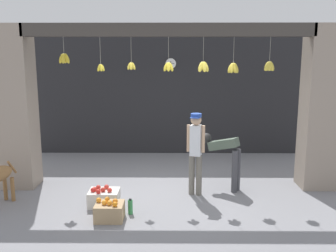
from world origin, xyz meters
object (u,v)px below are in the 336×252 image
Objects in this scene: worker_stooping at (226,154)px; water_bottle at (130,207)px; fruit_crate_oranges at (109,211)px; wall_clock at (171,64)px; fruit_crate_apples at (104,198)px; shopkeeper at (196,148)px.

worker_stooping is 2.21m from water_bottle.
worker_stooping reaches higher than fruit_crate_oranges.
worker_stooping is at bearing 34.88° from water_bottle.
fruit_crate_oranges reaches higher than water_bottle.
wall_clock reaches higher than fruit_crate_oranges.
fruit_crate_apples reaches higher than water_bottle.
fruit_crate_oranges is 0.38m from water_bottle.
worker_stooping is at bearing -136.53° from shopkeeper.
shopkeeper reaches higher than worker_stooping.
fruit_crate_apples is (-2.25, -0.87, -0.57)m from worker_stooping.
fruit_crate_apples is at bearing 108.62° from fruit_crate_oranges.
fruit_crate_apples is 0.61m from water_bottle.
wall_clock is (-0.47, 3.05, 1.49)m from shopkeeper.
water_bottle is at bearing 159.11° from worker_stooping.
water_bottle is at bearing -99.51° from wall_clock.
water_bottle is (0.31, 0.22, -0.02)m from fruit_crate_oranges.
shopkeeper is at bearing 38.42° from water_bottle.
fruit_crate_oranges is 0.86× the size of fruit_crate_apples.
fruit_crate_apples is (-0.19, 0.56, 0.00)m from fruit_crate_oranges.
wall_clock reaches higher than shopkeeper.
fruit_crate_oranges is 0.60m from fruit_crate_apples.
shopkeeper is at bearing -81.19° from wall_clock.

